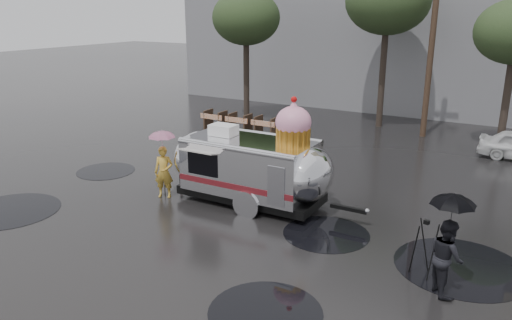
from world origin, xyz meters
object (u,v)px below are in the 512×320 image
Objects in this scene: person_right at (446,257)px; person_left at (164,172)px; tripod at (424,243)px; airstream_trailer at (253,165)px.

person_left is at bearing 47.08° from person_right.
person_left is 1.23× the size of tripod.
person_left is 8.62m from tripod.
airstream_trailer is 3.02m from person_left.
person_left is 1.00× the size of person_right.
person_right reaches higher than person_left.
person_right is (9.15, -1.43, 0.00)m from person_left.
airstream_trailer is at bearing 34.98° from person_right.
person_left is at bearing -164.96° from tripod.
tripod is at bearing -29.73° from person_left.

